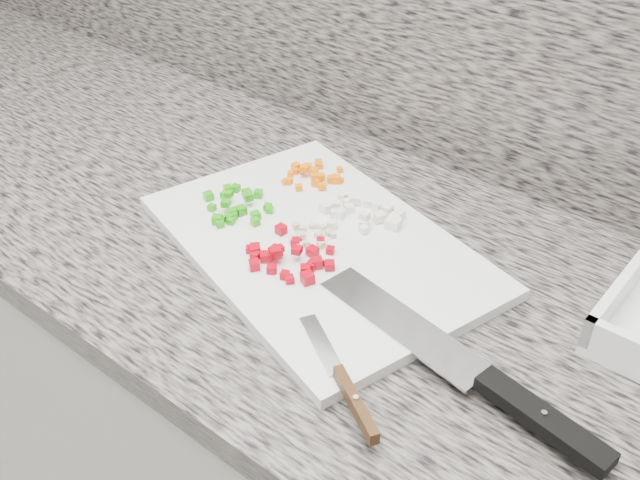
{
  "coord_description": "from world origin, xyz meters",
  "views": [
    {
      "loc": [
        0.52,
        0.82,
        1.48
      ],
      "look_at": [
        0.04,
        1.41,
        0.94
      ],
      "focal_mm": 40.0,
      "sensor_mm": 36.0,
      "label": 1
    }
  ],
  "objects": [
    {
      "name": "countertop",
      "position": [
        0.0,
        1.44,
        0.88
      ],
      "size": [
        3.96,
        0.64,
        0.04
      ],
      "primitive_type": "cube",
      "color": "slate",
      "rests_on": "cabinet"
    },
    {
      "name": "onion_pile",
      "position": [
        0.05,
        1.52,
        0.92
      ],
      "size": [
        0.12,
        0.1,
        0.02
      ],
      "color": "white",
      "rests_on": "cutting_board"
    },
    {
      "name": "green_pepper_pile",
      "position": [
        -0.11,
        1.41,
        0.92
      ],
      "size": [
        0.11,
        0.11,
        0.02
      ],
      "color": "#269C0E",
      "rests_on": "cutting_board"
    },
    {
      "name": "cabinet",
      "position": [
        0.0,
        1.44,
        0.43
      ],
      "size": [
        3.92,
        0.62,
        0.86
      ],
      "primitive_type": "cube",
      "color": "silver",
      "rests_on": "ground"
    },
    {
      "name": "red_pepper_pile",
      "position": [
        0.02,
        1.37,
        0.92
      ],
      "size": [
        0.12,
        0.11,
        0.02
      ],
      "color": "#B10212",
      "rests_on": "cutting_board"
    },
    {
      "name": "cutting_board",
      "position": [
        0.02,
        1.43,
        0.91
      ],
      "size": [
        0.54,
        0.44,
        0.02
      ],
      "primitive_type": "cube",
      "rotation": [
        0.0,
        0.0,
        -0.29
      ],
      "color": "white",
      "rests_on": "countertop"
    },
    {
      "name": "carrot_pile",
      "position": [
        -0.08,
        1.55,
        0.92
      ],
      "size": [
        0.09,
        0.09,
        0.02
      ],
      "color": "orange",
      "rests_on": "cutting_board"
    },
    {
      "name": "paring_knife",
      "position": [
        0.22,
        1.24,
        0.92
      ],
      "size": [
        0.18,
        0.11,
        0.02
      ],
      "rotation": [
        0.0,
        0.0,
        -0.54
      ],
      "color": "silver",
      "rests_on": "cutting_board"
    },
    {
      "name": "chef_knife",
      "position": [
        0.33,
        1.34,
        0.92
      ],
      "size": [
        0.39,
        0.11,
        0.02
      ],
      "rotation": [
        0.0,
        0.0,
        -0.18
      ],
      "color": "silver",
      "rests_on": "cutting_board"
    },
    {
      "name": "garlic_pile",
      "position": [
        0.01,
        1.42,
        0.92
      ],
      "size": [
        0.07,
        0.06,
        0.01
      ],
      "color": "beige",
      "rests_on": "cutting_board"
    }
  ]
}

